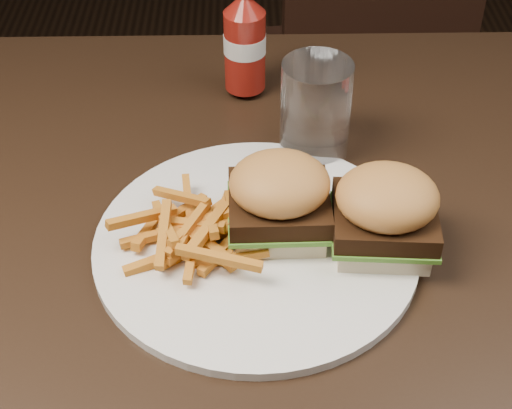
{
  "coord_description": "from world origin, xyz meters",
  "views": [
    {
      "loc": [
        0.03,
        -0.61,
        1.31
      ],
      "look_at": [
        0.04,
        -0.03,
        0.8
      ],
      "focal_mm": 55.0,
      "sensor_mm": 36.0,
      "label": 1
    }
  ],
  "objects_px": {
    "tumbler": "(315,113)",
    "plate": "(256,244)",
    "ketchup_bottle": "(245,51)",
    "dining_table": "(215,236)",
    "chair_far": "(352,73)"
  },
  "relations": [
    {
      "from": "chair_far",
      "to": "ketchup_bottle",
      "type": "bearing_deg",
      "value": 61.5
    },
    {
      "from": "dining_table",
      "to": "ketchup_bottle",
      "type": "xyz_separation_m",
      "value": [
        0.04,
        0.25,
        0.08
      ]
    },
    {
      "from": "tumbler",
      "to": "plate",
      "type": "bearing_deg",
      "value": -113.62
    },
    {
      "from": "chair_far",
      "to": "plate",
      "type": "xyz_separation_m",
      "value": [
        -0.22,
        -0.85,
        0.33
      ]
    },
    {
      "from": "ketchup_bottle",
      "to": "tumbler",
      "type": "distance_m",
      "value": 0.15
    },
    {
      "from": "chair_far",
      "to": "plate",
      "type": "height_order",
      "value": "plate"
    },
    {
      "from": "dining_table",
      "to": "plate",
      "type": "bearing_deg",
      "value": -41.87
    },
    {
      "from": "chair_far",
      "to": "plate",
      "type": "bearing_deg",
      "value": 69.24
    },
    {
      "from": "dining_table",
      "to": "tumbler",
      "type": "height_order",
      "value": "tumbler"
    },
    {
      "from": "chair_far",
      "to": "ketchup_bottle",
      "type": "height_order",
      "value": "ketchup_bottle"
    },
    {
      "from": "dining_table",
      "to": "chair_far",
      "type": "xyz_separation_m",
      "value": [
        0.26,
        0.81,
        -0.3
      ]
    },
    {
      "from": "plate",
      "to": "chair_far",
      "type": "bearing_deg",
      "value": 75.48
    },
    {
      "from": "tumbler",
      "to": "ketchup_bottle",
      "type": "bearing_deg",
      "value": 121.08
    },
    {
      "from": "dining_table",
      "to": "tumbler",
      "type": "relative_size",
      "value": 9.6
    },
    {
      "from": "chair_far",
      "to": "tumbler",
      "type": "height_order",
      "value": "tumbler"
    }
  ]
}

